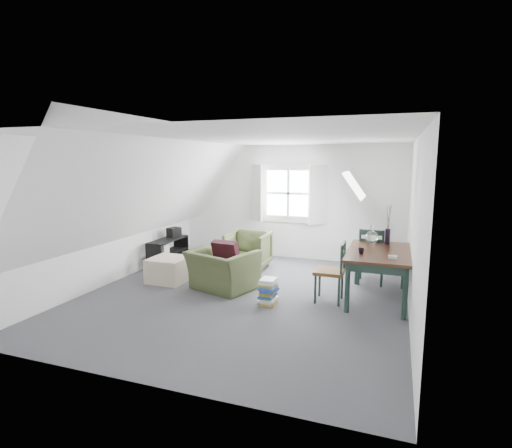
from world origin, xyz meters
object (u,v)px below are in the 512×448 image
at_px(ottoman, 169,269).
at_px(magazine_stack, 268,291).
at_px(dining_table, 379,257).
at_px(dining_chair_near, 332,271).
at_px(armchair_far, 248,268).
at_px(armchair_near, 223,289).
at_px(dining_chair_far, 371,255).
at_px(media_shelf, 167,254).

xyz_separation_m(ottoman, magazine_stack, (2.05, -0.51, -0.02)).
bearing_deg(dining_table, magazine_stack, -152.23).
relative_size(dining_table, dining_chair_near, 1.68).
distance_m(armchair_far, dining_table, 2.85).
distance_m(armchair_near, dining_chair_near, 1.90).
distance_m(ottoman, magazine_stack, 2.11).
xyz_separation_m(ottoman, dining_chair_far, (3.45, 1.07, 0.31)).
bearing_deg(dining_table, armchair_near, -170.66).
relative_size(armchair_far, media_shelf, 0.76).
bearing_deg(magazine_stack, media_shelf, 151.54).
bearing_deg(dining_chair_near, magazine_stack, -75.64).
xyz_separation_m(armchair_near, magazine_stack, (0.95, -0.43, 0.20)).
height_order(armchair_near, dining_table, dining_table).
distance_m(armchair_near, ottoman, 1.12).
xyz_separation_m(armchair_far, magazine_stack, (1.01, -1.79, 0.20)).
xyz_separation_m(armchair_far, media_shelf, (-1.67, -0.34, 0.25)).
distance_m(armchair_near, armchair_far, 1.36).
distance_m(dining_table, magazine_stack, 1.80).
height_order(armchair_near, dining_chair_far, dining_chair_far).
xyz_separation_m(armchair_near, dining_chair_far, (2.35, 1.15, 0.52)).
height_order(armchair_far, magazine_stack, magazine_stack).
xyz_separation_m(ottoman, dining_chair_near, (2.94, -0.07, 0.27)).
bearing_deg(armchair_far, dining_chair_near, -36.93).
xyz_separation_m(armchair_near, ottoman, (-1.10, 0.08, 0.22)).
distance_m(ottoman, dining_chair_far, 3.63).
xyz_separation_m(dining_table, dining_chair_near, (-0.67, -0.32, -0.19)).
bearing_deg(magazine_stack, armchair_far, 119.35).
bearing_deg(magazine_stack, dining_table, 25.88).
bearing_deg(armchair_far, ottoman, -130.52).
distance_m(dining_table, dining_chair_near, 0.77).
bearing_deg(armchair_far, armchair_near, -89.15).
bearing_deg(media_shelf, magazine_stack, -24.58).
bearing_deg(armchair_far, dining_table, -23.33).
bearing_deg(dining_table, armchair_far, 159.92).
bearing_deg(ottoman, armchair_far, 50.83).
height_order(dining_table, magazine_stack, dining_table).
height_order(media_shelf, magazine_stack, media_shelf).
bearing_deg(armchair_near, dining_chair_near, -161.56).
distance_m(ottoman, dining_chair_near, 2.95).
relative_size(armchair_far, dining_chair_near, 0.88).
relative_size(armchair_near, armchair_far, 1.26).
distance_m(media_shelf, magazine_stack, 3.04).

